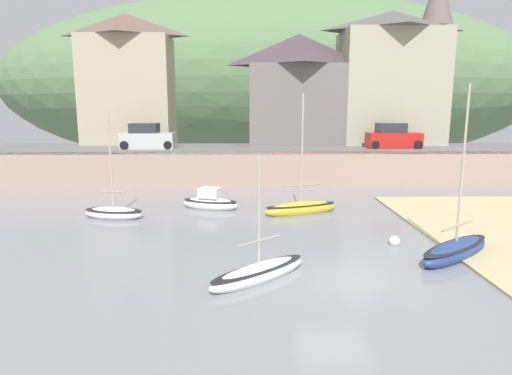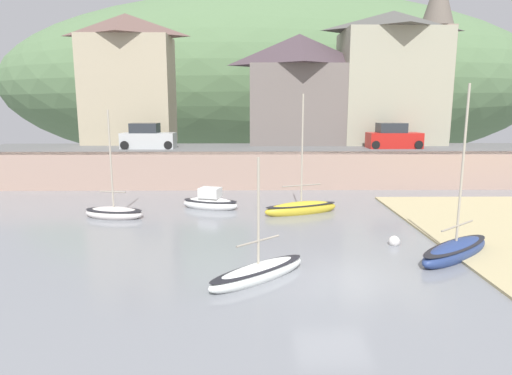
% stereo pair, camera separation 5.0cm
% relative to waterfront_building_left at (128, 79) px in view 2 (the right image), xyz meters
% --- Properties ---
extents(quay_seawall, '(48.00, 9.40, 2.40)m').
position_rel_waterfront_building_left_xyz_m(quay_seawall, '(13.13, -7.70, -6.54)').
color(quay_seawall, tan).
rests_on(quay_seawall, ground).
extents(hillside_backdrop, '(80.00, 44.00, 24.97)m').
position_rel_waterfront_building_left_xyz_m(hillside_backdrop, '(13.89, 30.00, 0.85)').
color(hillside_backdrop, '#56764C').
rests_on(hillside_backdrop, ground).
extents(waterfront_building_left, '(7.72, 4.58, 10.81)m').
position_rel_waterfront_building_left_xyz_m(waterfront_building_left, '(0.00, 0.00, 0.00)').
color(waterfront_building_left, tan).
rests_on(waterfront_building_left, ground).
extents(waterfront_building_centre, '(8.74, 6.01, 9.21)m').
position_rel_waterfront_building_left_xyz_m(waterfront_building_centre, '(14.60, 0.00, -0.80)').
color(waterfront_building_centre, '#6C635E').
rests_on(waterfront_building_centre, ground).
extents(waterfront_building_right, '(8.72, 6.11, 11.08)m').
position_rel_waterfront_building_left_xyz_m(waterfront_building_right, '(22.48, 0.00, 0.11)').
color(waterfront_building_right, '#A09E86').
rests_on(waterfront_building_right, ground).
extents(church_with_spire, '(3.00, 3.00, 15.70)m').
position_rel_waterfront_building_left_xyz_m(church_with_spire, '(27.79, 4.00, 2.60)').
color(church_with_spire, gray).
rests_on(church_with_spire, ground).
extents(sailboat_nearest_shore, '(3.35, 1.99, 5.65)m').
position_rel_waterfront_building_left_xyz_m(sailboat_nearest_shore, '(3.33, -16.69, -7.64)').
color(sailboat_nearest_shore, silver).
rests_on(sailboat_nearest_shore, ground).
extents(sailboat_white_hull, '(4.11, 3.60, 6.67)m').
position_rel_waterfront_building_left_xyz_m(sailboat_white_hull, '(18.16, -23.10, -7.59)').
color(sailboat_white_hull, navy).
rests_on(sailboat_white_hull, ground).
extents(sailboat_far_left, '(4.25, 2.31, 6.48)m').
position_rel_waterfront_building_left_xyz_m(sailboat_far_left, '(13.10, -15.99, -7.59)').
color(sailboat_far_left, gold).
rests_on(sailboat_far_left, ground).
extents(fishing_boat_green, '(3.48, 2.21, 1.34)m').
position_rel_waterfront_building_left_xyz_m(fishing_boat_green, '(8.13, -14.66, -7.56)').
color(fishing_boat_green, white).
rests_on(fishing_boat_green, ground).
extents(sailboat_tall_mast, '(3.66, 3.34, 4.25)m').
position_rel_waterfront_building_left_xyz_m(sailboat_tall_mast, '(10.63, -25.13, -7.65)').
color(sailboat_tall_mast, white).
rests_on(sailboat_tall_mast, ground).
extents(parked_car_near_slipway, '(4.15, 1.82, 1.95)m').
position_rel_waterfront_building_left_xyz_m(parked_car_near_slipway, '(2.47, -4.50, -4.69)').
color(parked_car_near_slipway, '#B5B9B9').
rests_on(parked_car_near_slipway, ground).
extents(parked_car_by_wall, '(4.14, 1.82, 1.95)m').
position_rel_waterfront_building_left_xyz_m(parked_car_by_wall, '(21.56, -4.50, -4.69)').
color(parked_car_by_wall, red).
rests_on(parked_car_by_wall, ground).
extents(mooring_buoy, '(0.47, 0.47, 0.47)m').
position_rel_waterfront_building_left_xyz_m(mooring_buoy, '(16.35, -21.48, -7.75)').
color(mooring_buoy, silver).
rests_on(mooring_buoy, ground).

